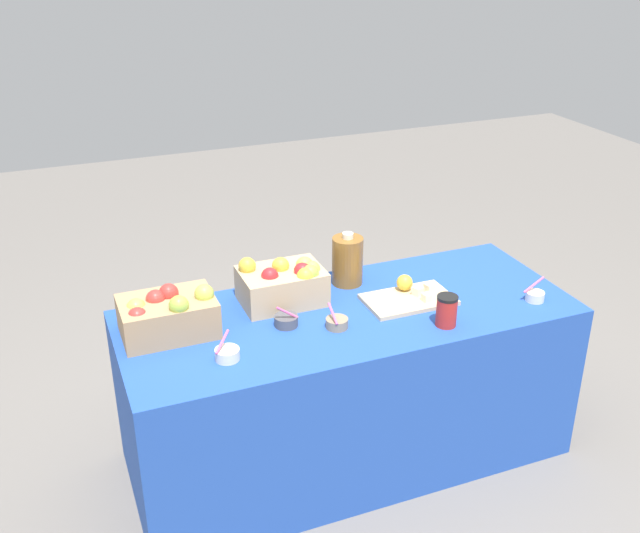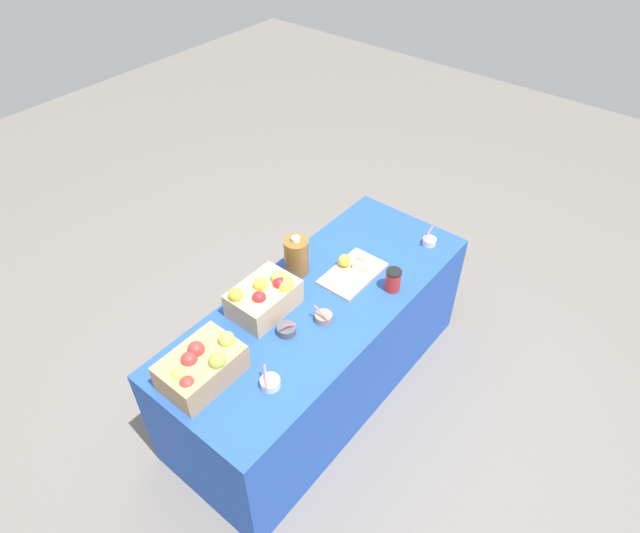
{
  "view_description": "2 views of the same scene",
  "coord_description": "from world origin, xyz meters",
  "px_view_note": "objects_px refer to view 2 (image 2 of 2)",
  "views": [
    {
      "loc": [
        -1.12,
        -2.47,
        2.23
      ],
      "look_at": [
        -0.15,
        -0.04,
        0.99
      ],
      "focal_mm": 41.66,
      "sensor_mm": 36.0,
      "label": 1
    },
    {
      "loc": [
        -1.59,
        -1.29,
        2.8
      ],
      "look_at": [
        -0.01,
        -0.01,
        0.99
      ],
      "focal_mm": 30.64,
      "sensor_mm": 36.0,
      "label": 2
    }
  ],
  "objects_px": {
    "coffee_cup": "(393,280)",
    "apple_crate_middle": "(265,296)",
    "cider_jug": "(296,256)",
    "sample_bowl_extra": "(270,383)",
    "sample_bowl_far": "(324,317)",
    "sample_bowl_mid": "(429,241)",
    "apple_crate_left": "(201,367)",
    "cutting_board_front": "(352,271)",
    "sample_bowl_near": "(287,330)"
  },
  "relations": [
    {
      "from": "coffee_cup",
      "to": "apple_crate_middle",
      "type": "bearing_deg",
      "value": 141.32
    },
    {
      "from": "cider_jug",
      "to": "sample_bowl_extra",
      "type": "bearing_deg",
      "value": -148.08
    },
    {
      "from": "apple_crate_middle",
      "to": "sample_bowl_far",
      "type": "height_order",
      "value": "apple_crate_middle"
    },
    {
      "from": "apple_crate_middle",
      "to": "sample_bowl_mid",
      "type": "distance_m",
      "value": 1.07
    },
    {
      "from": "apple_crate_left",
      "to": "coffee_cup",
      "type": "relative_size",
      "value": 2.81
    },
    {
      "from": "sample_bowl_mid",
      "to": "cutting_board_front",
      "type": "bearing_deg",
      "value": 157.59
    },
    {
      "from": "sample_bowl_mid",
      "to": "apple_crate_left",
      "type": "bearing_deg",
      "value": 168.54
    },
    {
      "from": "coffee_cup",
      "to": "sample_bowl_far",
      "type": "bearing_deg",
      "value": 160.67
    },
    {
      "from": "sample_bowl_near",
      "to": "cutting_board_front",
      "type": "bearing_deg",
      "value": 1.16
    },
    {
      "from": "sample_bowl_mid",
      "to": "cider_jug",
      "type": "distance_m",
      "value": 0.82
    },
    {
      "from": "sample_bowl_near",
      "to": "coffee_cup",
      "type": "xyz_separation_m",
      "value": [
        0.6,
        -0.23,
        0.04
      ]
    },
    {
      "from": "apple_crate_left",
      "to": "sample_bowl_far",
      "type": "xyz_separation_m",
      "value": [
        0.63,
        -0.2,
        -0.06
      ]
    },
    {
      "from": "apple_crate_middle",
      "to": "sample_bowl_far",
      "type": "xyz_separation_m",
      "value": [
        0.12,
        -0.28,
        -0.07
      ]
    },
    {
      "from": "sample_bowl_extra",
      "to": "coffee_cup",
      "type": "distance_m",
      "value": 0.89
    },
    {
      "from": "sample_bowl_far",
      "to": "apple_crate_left",
      "type": "bearing_deg",
      "value": 162.24
    },
    {
      "from": "sample_bowl_mid",
      "to": "apple_crate_middle",
      "type": "bearing_deg",
      "value": 158.78
    },
    {
      "from": "apple_crate_left",
      "to": "coffee_cup",
      "type": "bearing_deg",
      "value": -18.38
    },
    {
      "from": "apple_crate_middle",
      "to": "cider_jug",
      "type": "xyz_separation_m",
      "value": [
        0.32,
        0.07,
        0.02
      ]
    },
    {
      "from": "apple_crate_middle",
      "to": "coffee_cup",
      "type": "xyz_separation_m",
      "value": [
        0.54,
        -0.43,
        -0.02
      ]
    },
    {
      "from": "sample_bowl_extra",
      "to": "coffee_cup",
      "type": "xyz_separation_m",
      "value": [
        0.88,
        -0.08,
        0.04
      ]
    },
    {
      "from": "sample_bowl_extra",
      "to": "sample_bowl_mid",
      "type": "bearing_deg",
      "value": -1.63
    },
    {
      "from": "cider_jug",
      "to": "coffee_cup",
      "type": "bearing_deg",
      "value": -66.71
    },
    {
      "from": "cutting_board_front",
      "to": "coffee_cup",
      "type": "bearing_deg",
      "value": -81.98
    },
    {
      "from": "sample_bowl_near",
      "to": "cider_jug",
      "type": "xyz_separation_m",
      "value": [
        0.38,
        0.26,
        0.09
      ]
    },
    {
      "from": "apple_crate_middle",
      "to": "cutting_board_front",
      "type": "bearing_deg",
      "value": -20.03
    },
    {
      "from": "sample_bowl_near",
      "to": "sample_bowl_mid",
      "type": "height_order",
      "value": "sample_bowl_near"
    },
    {
      "from": "sample_bowl_extra",
      "to": "sample_bowl_near",
      "type": "bearing_deg",
      "value": 28.41
    },
    {
      "from": "apple_crate_middle",
      "to": "sample_bowl_far",
      "type": "relative_size",
      "value": 3.65
    },
    {
      "from": "sample_bowl_near",
      "to": "sample_bowl_far",
      "type": "distance_m",
      "value": 0.2
    },
    {
      "from": "apple_crate_left",
      "to": "cider_jug",
      "type": "distance_m",
      "value": 0.84
    },
    {
      "from": "sample_bowl_extra",
      "to": "apple_crate_middle",
      "type": "bearing_deg",
      "value": 45.24
    },
    {
      "from": "apple_crate_left",
      "to": "cutting_board_front",
      "type": "height_order",
      "value": "apple_crate_left"
    },
    {
      "from": "sample_bowl_mid",
      "to": "sample_bowl_near",
      "type": "bearing_deg",
      "value": 169.64
    },
    {
      "from": "apple_crate_left",
      "to": "cider_jug",
      "type": "bearing_deg",
      "value": 10.16
    },
    {
      "from": "cutting_board_front",
      "to": "cider_jug",
      "type": "bearing_deg",
      "value": 125.59
    },
    {
      "from": "apple_crate_left",
      "to": "coffee_cup",
      "type": "height_order",
      "value": "apple_crate_left"
    },
    {
      "from": "cutting_board_front",
      "to": "cider_jug",
      "type": "xyz_separation_m",
      "value": [
        -0.18,
        0.25,
        0.09
      ]
    },
    {
      "from": "sample_bowl_extra",
      "to": "cider_jug",
      "type": "xyz_separation_m",
      "value": [
        0.67,
        0.42,
        0.09
      ]
    },
    {
      "from": "apple_crate_middle",
      "to": "sample_bowl_near",
      "type": "distance_m",
      "value": 0.21
    },
    {
      "from": "sample_bowl_mid",
      "to": "sample_bowl_extra",
      "type": "height_order",
      "value": "sample_bowl_mid"
    },
    {
      "from": "sample_bowl_near",
      "to": "coffee_cup",
      "type": "bearing_deg",
      "value": -21.53
    },
    {
      "from": "apple_crate_left",
      "to": "sample_bowl_near",
      "type": "xyz_separation_m",
      "value": [
        0.45,
        -0.11,
        -0.06
      ]
    },
    {
      "from": "sample_bowl_mid",
      "to": "sample_bowl_extra",
      "type": "relative_size",
      "value": 1.01
    },
    {
      "from": "sample_bowl_near",
      "to": "sample_bowl_far",
      "type": "height_order",
      "value": "sample_bowl_near"
    },
    {
      "from": "apple_crate_middle",
      "to": "sample_bowl_mid",
      "type": "relative_size",
      "value": 3.45
    },
    {
      "from": "apple_crate_middle",
      "to": "coffee_cup",
      "type": "distance_m",
      "value": 0.69
    },
    {
      "from": "sample_bowl_near",
      "to": "apple_crate_left",
      "type": "bearing_deg",
      "value": 165.97
    },
    {
      "from": "apple_crate_left",
      "to": "apple_crate_middle",
      "type": "xyz_separation_m",
      "value": [
        0.51,
        0.08,
        0.0
      ]
    },
    {
      "from": "apple_crate_left",
      "to": "sample_bowl_far",
      "type": "relative_size",
      "value": 3.85
    },
    {
      "from": "cutting_board_front",
      "to": "sample_bowl_far",
      "type": "height_order",
      "value": "sample_bowl_far"
    }
  ]
}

